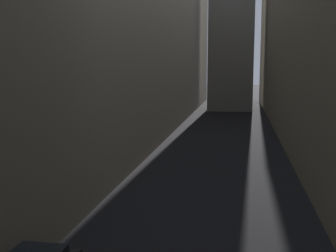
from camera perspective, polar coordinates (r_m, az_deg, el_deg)
ground_plane at (r=35.78m, az=6.85°, el=-3.56°), size 264.00×264.00×0.00m
building_block_left at (r=39.43m, az=-10.06°, el=12.96°), size 11.96×108.00×21.23m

